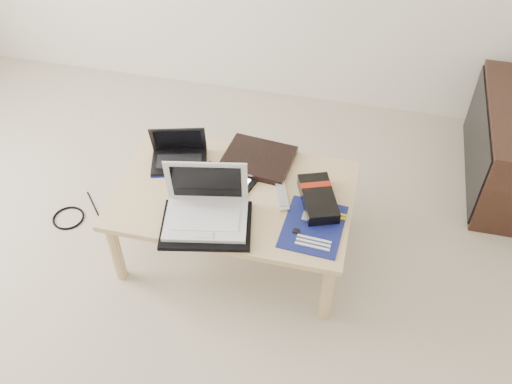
% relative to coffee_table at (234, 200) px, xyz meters
% --- Properties ---
extents(ground, '(4.00, 4.00, 0.00)m').
position_rel_coffee_table_xyz_m(ground, '(-0.41, -0.61, -0.35)').
color(ground, beige).
rests_on(ground, ground).
extents(coffee_table, '(1.10, 0.70, 0.40)m').
position_rel_coffee_table_xyz_m(coffee_table, '(0.00, 0.00, 0.00)').
color(coffee_table, '#DAB983').
rests_on(coffee_table, ground).
extents(book, '(0.36, 0.31, 0.03)m').
position_rel_coffee_table_xyz_m(book, '(0.06, 0.24, 0.06)').
color(book, black).
rests_on(book, coffee_table).
extents(netbook, '(0.31, 0.26, 0.19)m').
position_rel_coffee_table_xyz_m(netbook, '(-0.32, 0.15, 0.09)').
color(netbook, black).
rests_on(netbook, coffee_table).
extents(tablet, '(0.32, 0.27, 0.01)m').
position_rel_coffee_table_xyz_m(tablet, '(-0.06, 0.04, 0.06)').
color(tablet, black).
rests_on(tablet, coffee_table).
extents(remote, '(0.11, 0.20, 0.02)m').
position_rel_coffee_table_xyz_m(remote, '(0.22, 0.02, 0.06)').
color(remote, '#B1B2B6').
rests_on(remote, coffee_table).
extents(neoprene_sleeve, '(0.44, 0.36, 0.02)m').
position_rel_coffee_table_xyz_m(neoprene_sleeve, '(-0.06, -0.23, 0.06)').
color(neoprene_sleeve, black).
rests_on(neoprene_sleeve, coffee_table).
extents(white_laptop, '(0.40, 0.32, 0.26)m').
position_rel_coffee_table_xyz_m(white_laptop, '(-0.07, -0.19, 0.12)').
color(white_laptop, silver).
rests_on(white_laptop, neoprene_sleeve).
extents(motherboard, '(0.28, 0.34, 0.01)m').
position_rel_coffee_table_xyz_m(motherboard, '(0.40, -0.13, 0.05)').
color(motherboard, '#0C164F').
rests_on(motherboard, coffee_table).
extents(gpu_box, '(0.23, 0.31, 0.06)m').
position_rel_coffee_table_xyz_m(gpu_box, '(0.39, 0.02, 0.08)').
color(gpu_box, black).
rests_on(gpu_box, coffee_table).
extents(cable_coil, '(0.14, 0.14, 0.01)m').
position_rel_coffee_table_xyz_m(cable_coil, '(-0.16, 0.00, 0.05)').
color(cable_coil, black).
rests_on(cable_coil, coffee_table).
extents(floor_cable_coil, '(0.21, 0.21, 0.01)m').
position_rel_coffee_table_xyz_m(floor_cable_coil, '(-0.93, -0.01, -0.35)').
color(floor_cable_coil, black).
rests_on(floor_cable_coil, ground).
extents(floor_cable_trail, '(0.23, 0.26, 0.01)m').
position_rel_coffee_table_xyz_m(floor_cable_trail, '(-0.80, 0.07, -0.35)').
color(floor_cable_trail, black).
rests_on(floor_cable_trail, ground).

